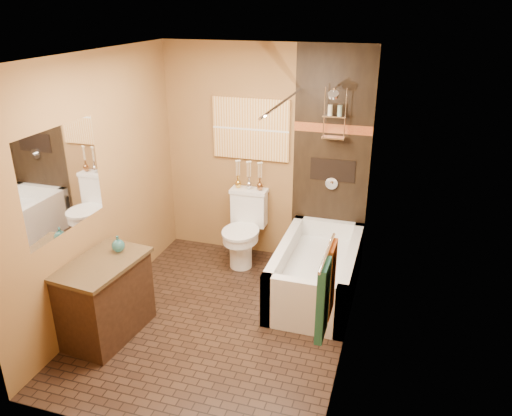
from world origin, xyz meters
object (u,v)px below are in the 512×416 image
at_px(vanity, 105,298).
at_px(bathtub, 316,275).
at_px(toilet, 244,228).
at_px(sunset_painting, 251,129).

bearing_deg(vanity, bathtub, 42.06).
bearing_deg(bathtub, vanity, -143.90).
xyz_separation_m(toilet, vanity, (-0.77, -1.71, -0.05)).
bearing_deg(sunset_painting, bathtub, -37.32).
height_order(toilet, vanity, toilet).
xyz_separation_m(sunset_painting, toilet, (0.00, -0.28, -1.12)).
height_order(bathtub, toilet, toilet).
bearing_deg(sunset_painting, vanity, -111.31).
bearing_deg(vanity, sunset_painting, 74.65).
relative_size(toilet, vanity, 0.94).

